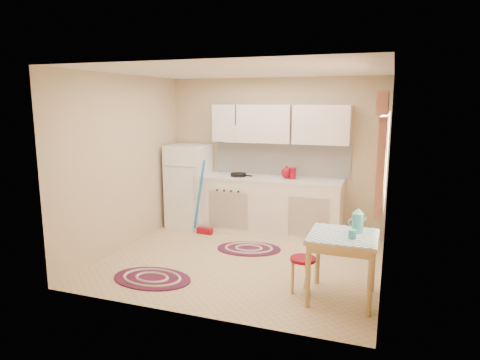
{
  "coord_description": "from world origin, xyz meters",
  "views": [
    {
      "loc": [
        1.82,
        -5.2,
        2.13
      ],
      "look_at": [
        -0.12,
        0.25,
        1.06
      ],
      "focal_mm": 32.0,
      "sensor_mm": 36.0,
      "label": 1
    }
  ],
  "objects_px": {
    "base_cabinets": "(271,207)",
    "table": "(342,267)",
    "stool": "(302,276)",
    "fridge": "(189,186)"
  },
  "relations": [
    {
      "from": "fridge",
      "to": "table",
      "type": "xyz_separation_m",
      "value": [
        2.8,
        -1.97,
        -0.34
      ]
    },
    {
      "from": "table",
      "to": "stool",
      "type": "bearing_deg",
      "value": -178.02
    },
    {
      "from": "base_cabinets",
      "to": "stool",
      "type": "height_order",
      "value": "base_cabinets"
    },
    {
      "from": "table",
      "to": "fridge",
      "type": "bearing_deg",
      "value": 144.88
    },
    {
      "from": "base_cabinets",
      "to": "table",
      "type": "height_order",
      "value": "base_cabinets"
    },
    {
      "from": "base_cabinets",
      "to": "table",
      "type": "xyz_separation_m",
      "value": [
        1.36,
        -2.02,
        -0.08
      ]
    },
    {
      "from": "fridge",
      "to": "table",
      "type": "bearing_deg",
      "value": -35.12
    },
    {
      "from": "fridge",
      "to": "base_cabinets",
      "type": "bearing_deg",
      "value": 1.99
    },
    {
      "from": "stool",
      "to": "base_cabinets",
      "type": "bearing_deg",
      "value": 114.69
    },
    {
      "from": "stool",
      "to": "fridge",
      "type": "bearing_deg",
      "value": 140.16
    }
  ]
}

